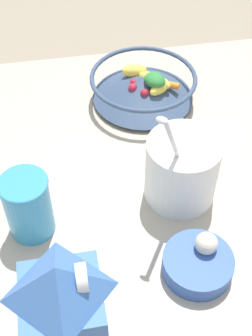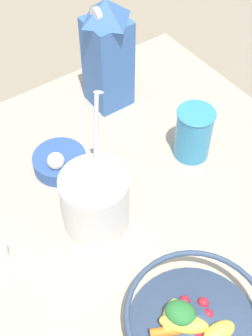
% 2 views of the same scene
% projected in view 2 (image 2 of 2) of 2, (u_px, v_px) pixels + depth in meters
% --- Properties ---
extents(ground_plane, '(6.00, 6.00, 0.00)m').
position_uv_depth(ground_plane, '(129.00, 221.00, 0.98)').
color(ground_plane, gray).
extents(countertop, '(0.93, 0.93, 0.03)m').
position_uv_depth(countertop, '(129.00, 217.00, 0.97)').
color(countertop, '#B2A893').
rests_on(countertop, ground_plane).
extents(fruit_bowl, '(0.24, 0.24, 0.08)m').
position_uv_depth(fruit_bowl, '(196.00, 321.00, 0.77)').
color(fruit_bowl, '#384C6B').
rests_on(fruit_bowl, countertop).
extents(milk_carton, '(0.09, 0.09, 0.28)m').
position_uv_depth(milk_carton, '(108.00, 54.00, 1.08)').
color(milk_carton, '#3D6BB2').
rests_on(milk_carton, countertop).
extents(yogurt_tub, '(0.15, 0.14, 0.26)m').
position_uv_depth(yogurt_tub, '(95.00, 199.00, 0.89)').
color(yogurt_tub, white).
rests_on(yogurt_tub, countertop).
extents(drinking_cup, '(0.08, 0.08, 0.12)m').
position_uv_depth(drinking_cup, '(194.00, 132.00, 1.02)').
color(drinking_cup, '#3893C6').
rests_on(drinking_cup, countertop).
extents(garlic_bowl, '(0.12, 0.12, 0.07)m').
position_uv_depth(garlic_bowl, '(59.00, 162.00, 1.02)').
color(garlic_bowl, '#3356A3').
rests_on(garlic_bowl, countertop).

